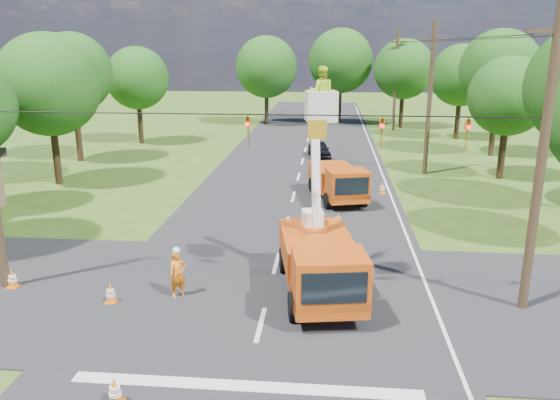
# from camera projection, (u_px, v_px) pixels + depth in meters

# --- Properties ---
(ground) EXTENTS (140.00, 140.00, 0.00)m
(ground) POSITION_uv_depth(u_px,v_px,m) (298.00, 177.00, 36.10)
(ground) COLOR #355319
(ground) RESTS_ON ground
(road_main) EXTENTS (12.00, 100.00, 0.06)m
(road_main) POSITION_uv_depth(u_px,v_px,m) (298.00, 177.00, 36.10)
(road_main) COLOR black
(road_main) RESTS_ON ground
(road_cross) EXTENTS (56.00, 10.00, 0.07)m
(road_cross) POSITION_uv_depth(u_px,v_px,m) (268.00, 297.00, 18.86)
(road_cross) COLOR black
(road_cross) RESTS_ON ground
(stop_bar) EXTENTS (9.00, 0.45, 0.02)m
(stop_bar) POSITION_uv_depth(u_px,v_px,m) (245.00, 388.00, 13.87)
(stop_bar) COLOR silver
(stop_bar) RESTS_ON ground
(edge_line) EXTENTS (0.12, 90.00, 0.02)m
(edge_line) POSITION_uv_depth(u_px,v_px,m) (384.00, 179.00, 35.61)
(edge_line) COLOR silver
(edge_line) RESTS_ON ground
(bucket_truck) EXTENTS (3.24, 6.42, 7.77)m
(bucket_truck) POSITION_uv_depth(u_px,v_px,m) (320.00, 251.00, 18.65)
(bucket_truck) COLOR #C64B0E
(bucket_truck) RESTS_ON ground
(second_truck) EXTENTS (3.47, 5.98, 2.11)m
(second_truck) POSITION_uv_depth(u_px,v_px,m) (338.00, 181.00, 30.49)
(second_truck) COLOR #C64B0E
(second_truck) RESTS_ON ground
(ground_worker) EXTENTS (0.73, 0.70, 1.69)m
(ground_worker) POSITION_uv_depth(u_px,v_px,m) (178.00, 274.00, 18.68)
(ground_worker) COLOR #FF5615
(ground_worker) RESTS_ON ground
(distant_car) EXTENTS (2.05, 3.87, 1.25)m
(distant_car) POSITION_uv_depth(u_px,v_px,m) (319.00, 150.00, 42.37)
(distant_car) COLOR black
(distant_car) RESTS_ON ground
(traffic_cone_0) EXTENTS (0.38, 0.38, 0.71)m
(traffic_cone_0) POSITION_uv_depth(u_px,v_px,m) (115.00, 391.00, 13.15)
(traffic_cone_0) COLOR orange
(traffic_cone_0) RESTS_ON ground
(traffic_cone_1) EXTENTS (0.38, 0.38, 0.71)m
(traffic_cone_1) POSITION_uv_depth(u_px,v_px,m) (312.00, 244.00, 22.98)
(traffic_cone_1) COLOR orange
(traffic_cone_1) RESTS_ON ground
(traffic_cone_2) EXTENTS (0.38, 0.38, 0.71)m
(traffic_cone_2) POSITION_uv_depth(u_px,v_px,m) (338.00, 220.00, 26.13)
(traffic_cone_2) COLOR orange
(traffic_cone_2) RESTS_ON ground
(traffic_cone_3) EXTENTS (0.38, 0.38, 0.71)m
(traffic_cone_3) POSITION_uv_depth(u_px,v_px,m) (111.00, 293.00, 18.36)
(traffic_cone_3) COLOR orange
(traffic_cone_3) RESTS_ON ground
(traffic_cone_4) EXTENTS (0.38, 0.38, 0.71)m
(traffic_cone_4) POSITION_uv_depth(u_px,v_px,m) (12.00, 279.00, 19.51)
(traffic_cone_4) COLOR orange
(traffic_cone_4) RESTS_ON ground
(traffic_cone_6) EXTENTS (0.38, 0.38, 0.71)m
(traffic_cone_6) POSITION_uv_depth(u_px,v_px,m) (382.00, 188.00, 31.97)
(traffic_cone_6) COLOR orange
(traffic_cone_6) RESTS_ON ground
(pole_right_near) EXTENTS (1.80, 0.30, 10.00)m
(pole_right_near) POSITION_uv_depth(u_px,v_px,m) (542.00, 157.00, 16.72)
(pole_right_near) COLOR #4C3823
(pole_right_near) RESTS_ON ground
(pole_right_mid) EXTENTS (1.80, 0.30, 10.00)m
(pole_right_mid) POSITION_uv_depth(u_px,v_px,m) (430.00, 98.00, 35.89)
(pole_right_mid) COLOR #4C3823
(pole_right_mid) RESTS_ON ground
(pole_right_far) EXTENTS (1.80, 0.30, 10.00)m
(pole_right_far) POSITION_uv_depth(u_px,v_px,m) (396.00, 80.00, 55.05)
(pole_right_far) COLOR #4C3823
(pole_right_far) RESTS_ON ground
(signal_span) EXTENTS (18.00, 0.29, 1.07)m
(signal_span) POSITION_uv_depth(u_px,v_px,m) (337.00, 129.00, 17.06)
(signal_span) COLOR black
(signal_span) RESTS_ON ground
(tree_left_d) EXTENTS (6.20, 6.20, 9.24)m
(tree_left_d) POSITION_uv_depth(u_px,v_px,m) (48.00, 85.00, 32.88)
(tree_left_d) COLOR #382616
(tree_left_d) RESTS_ON ground
(tree_left_e) EXTENTS (5.80, 5.80, 9.41)m
(tree_left_e) POSITION_uv_depth(u_px,v_px,m) (72.00, 73.00, 39.65)
(tree_left_e) COLOR #382616
(tree_left_e) RESTS_ON ground
(tree_left_f) EXTENTS (5.40, 5.40, 8.40)m
(tree_left_f) POSITION_uv_depth(u_px,v_px,m) (137.00, 78.00, 47.36)
(tree_left_f) COLOR #382616
(tree_left_f) RESTS_ON ground
(tree_right_c) EXTENTS (5.00, 5.00, 7.83)m
(tree_right_c) POSITION_uv_depth(u_px,v_px,m) (508.00, 96.00, 34.46)
(tree_right_c) COLOR #382616
(tree_right_c) RESTS_ON ground
(tree_right_d) EXTENTS (6.00, 6.00, 9.70)m
(tree_right_d) POSITION_uv_depth(u_px,v_px,m) (500.00, 69.00, 41.61)
(tree_right_d) COLOR #382616
(tree_right_d) RESTS_ON ground
(tree_right_e) EXTENTS (5.60, 5.60, 8.63)m
(tree_right_e) POSITION_uv_depth(u_px,v_px,m) (461.00, 75.00, 49.60)
(tree_right_e) COLOR #382616
(tree_right_e) RESTS_ON ground
(tree_far_a) EXTENTS (6.60, 6.60, 9.50)m
(tree_far_a) POSITION_uv_depth(u_px,v_px,m) (266.00, 67.00, 58.82)
(tree_far_a) COLOR #382616
(tree_far_a) RESTS_ON ground
(tree_far_b) EXTENTS (7.00, 7.00, 10.32)m
(tree_far_b) POSITION_uv_depth(u_px,v_px,m) (341.00, 61.00, 59.86)
(tree_far_b) COLOR #382616
(tree_far_b) RESTS_ON ground
(tree_far_c) EXTENTS (6.20, 6.20, 9.18)m
(tree_far_c) POSITION_uv_depth(u_px,v_px,m) (404.00, 69.00, 56.62)
(tree_far_c) COLOR #382616
(tree_far_c) RESTS_ON ground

